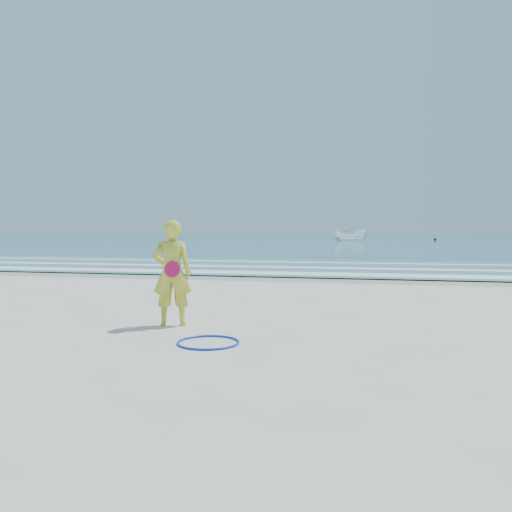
# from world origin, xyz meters

# --- Properties ---
(ground) EXTENTS (400.00, 400.00, 0.00)m
(ground) POSITION_xyz_m (0.00, 0.00, 0.00)
(ground) COLOR silver
(ground) RESTS_ON ground
(wet_sand) EXTENTS (400.00, 2.40, 0.00)m
(wet_sand) POSITION_xyz_m (0.00, 9.00, 0.00)
(wet_sand) COLOR #B2A893
(wet_sand) RESTS_ON ground
(ocean) EXTENTS (400.00, 190.00, 0.04)m
(ocean) POSITION_xyz_m (0.00, 105.00, 0.02)
(ocean) COLOR #19727F
(ocean) RESTS_ON ground
(shallow) EXTENTS (400.00, 10.00, 0.01)m
(shallow) POSITION_xyz_m (0.00, 14.00, 0.04)
(shallow) COLOR #59B7AD
(shallow) RESTS_ON ocean
(foam_near) EXTENTS (400.00, 1.40, 0.01)m
(foam_near) POSITION_xyz_m (0.00, 10.30, 0.05)
(foam_near) COLOR white
(foam_near) RESTS_ON shallow
(foam_mid) EXTENTS (400.00, 0.90, 0.01)m
(foam_mid) POSITION_xyz_m (0.00, 13.20, 0.05)
(foam_mid) COLOR white
(foam_mid) RESTS_ON shallow
(foam_far) EXTENTS (400.00, 0.60, 0.01)m
(foam_far) POSITION_xyz_m (0.00, 16.50, 0.05)
(foam_far) COLOR white
(foam_far) RESTS_ON shallow
(hoop) EXTENTS (1.02, 1.02, 0.03)m
(hoop) POSITION_xyz_m (0.93, -0.69, 0.02)
(hoop) COLOR #0A36C3
(hoop) RESTS_ON ground
(boat) EXTENTS (5.17, 2.33, 1.94)m
(boat) POSITION_xyz_m (0.77, 66.29, 1.01)
(boat) COLOR white
(boat) RESTS_ON ocean
(buoy) EXTENTS (0.37, 0.37, 0.37)m
(buoy) POSITION_xyz_m (12.65, 69.20, 0.22)
(buoy) COLOR black
(buoy) RESTS_ON ocean
(woman) EXTENTS (0.74, 0.58, 1.78)m
(woman) POSITION_xyz_m (-0.09, 0.48, 0.89)
(woman) COLOR gold
(woman) RESTS_ON ground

